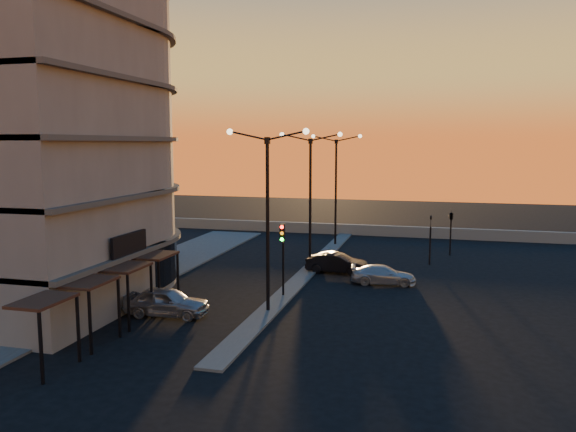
# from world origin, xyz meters

# --- Properties ---
(ground) EXTENTS (120.00, 120.00, 0.00)m
(ground) POSITION_xyz_m (0.00, 0.00, 0.00)
(ground) COLOR black
(ground) RESTS_ON ground
(sidewalk_west) EXTENTS (5.00, 40.00, 0.12)m
(sidewalk_west) POSITION_xyz_m (-10.50, 4.00, 0.06)
(sidewalk_west) COLOR #494947
(sidewalk_west) RESTS_ON ground
(median) EXTENTS (1.20, 36.00, 0.12)m
(median) POSITION_xyz_m (0.00, 10.00, 0.06)
(median) COLOR #494947
(median) RESTS_ON ground
(parapet) EXTENTS (44.00, 0.50, 1.00)m
(parapet) POSITION_xyz_m (2.00, 26.00, 0.50)
(parapet) COLOR slate
(parapet) RESTS_ON ground
(building) EXTENTS (14.35, 17.08, 25.00)m
(building) POSITION_xyz_m (-14.00, 0.03, 11.91)
(building) COLOR slate
(building) RESTS_ON ground
(streetlamp_near) EXTENTS (4.32, 0.32, 9.51)m
(streetlamp_near) POSITION_xyz_m (0.00, 0.00, 5.59)
(streetlamp_near) COLOR black
(streetlamp_near) RESTS_ON ground
(streetlamp_mid) EXTENTS (4.32, 0.32, 9.51)m
(streetlamp_mid) POSITION_xyz_m (0.00, 10.00, 5.59)
(streetlamp_mid) COLOR black
(streetlamp_mid) RESTS_ON ground
(streetlamp_far) EXTENTS (4.32, 0.32, 9.51)m
(streetlamp_far) POSITION_xyz_m (0.00, 20.00, 5.59)
(streetlamp_far) COLOR black
(streetlamp_far) RESTS_ON ground
(traffic_light_main) EXTENTS (0.28, 0.44, 4.25)m
(traffic_light_main) POSITION_xyz_m (0.00, 2.87, 2.89)
(traffic_light_main) COLOR black
(traffic_light_main) RESTS_ON ground
(signal_east_a) EXTENTS (0.13, 0.16, 3.60)m
(signal_east_a) POSITION_xyz_m (8.00, 14.00, 1.93)
(signal_east_a) COLOR black
(signal_east_a) RESTS_ON ground
(signal_east_b) EXTENTS (0.42, 1.99, 3.60)m
(signal_east_b) POSITION_xyz_m (9.50, 18.00, 3.10)
(signal_east_b) COLOR black
(signal_east_b) RESTS_ON ground
(car_hatchback) EXTENTS (4.43, 2.02, 1.47)m
(car_hatchback) POSITION_xyz_m (-4.82, -1.93, 0.74)
(car_hatchback) COLOR #97989E
(car_hatchback) RESTS_ON ground
(car_sedan) EXTENTS (4.21, 1.67, 1.36)m
(car_sedan) POSITION_xyz_m (1.93, 9.73, 0.68)
(car_sedan) COLOR black
(car_sedan) RESTS_ON ground
(car_wagon) EXTENTS (4.17, 2.07, 1.17)m
(car_wagon) POSITION_xyz_m (5.27, 7.54, 0.58)
(car_wagon) COLOR #B4B8BD
(car_wagon) RESTS_ON ground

